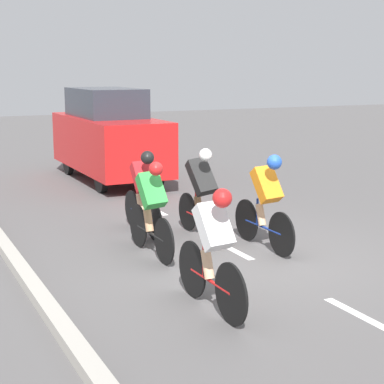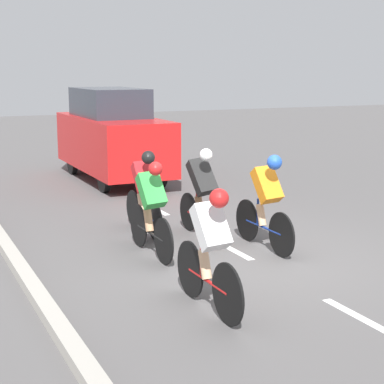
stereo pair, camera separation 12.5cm
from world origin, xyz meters
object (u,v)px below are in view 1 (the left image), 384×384
object	(u,v)px
cyclist_green	(151,207)
cyclist_orange	(266,199)
cyclist_black	(201,191)
support_car	(109,135)
cyclist_red	(143,190)
cyclist_white	(213,247)

from	to	relation	value
cyclist_green	cyclist_orange	bearing A→B (deg)	166.10
cyclist_black	support_car	size ratio (longest dim) A/B	0.37
cyclist_red	support_car	world-z (taller)	support_car
cyclist_orange	cyclist_black	bearing A→B (deg)	-59.21
cyclist_red	cyclist_white	size ratio (longest dim) A/B	0.99
cyclist_orange	support_car	world-z (taller)	support_car
cyclist_red	cyclist_white	world-z (taller)	cyclist_white
cyclist_white	cyclist_green	world-z (taller)	cyclist_white
cyclist_red	cyclist_green	world-z (taller)	cyclist_green
cyclist_black	cyclist_orange	bearing A→B (deg)	120.79
cyclist_black	cyclist_white	size ratio (longest dim) A/B	1.00
cyclist_red	cyclist_white	xyz separation A→B (m)	(0.58, 3.64, 0.01)
cyclist_white	cyclist_green	distance (m)	2.39
cyclist_black	cyclist_white	world-z (taller)	cyclist_black
cyclist_orange	support_car	distance (m)	6.97
cyclist_red	support_car	size ratio (longest dim) A/B	0.37
cyclist_white	cyclist_orange	size ratio (longest dim) A/B	0.99
cyclist_red	support_car	distance (m)	5.41
cyclist_black	support_car	world-z (taller)	support_car
cyclist_black	cyclist_orange	xyz separation A→B (m)	(-0.60, 1.01, 0.00)
cyclist_green	support_car	world-z (taller)	support_car
cyclist_red	cyclist_white	bearing A→B (deg)	80.90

